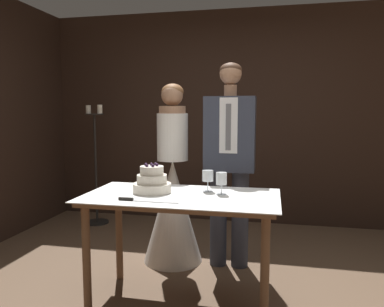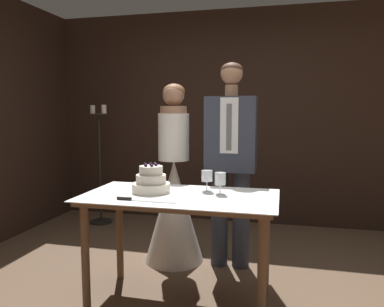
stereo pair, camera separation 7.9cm
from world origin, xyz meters
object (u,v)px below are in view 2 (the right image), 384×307
object	(u,v)px
cake_table	(180,209)
candle_stand	(100,171)
wine_glass_near	(220,179)
tiered_cake	(151,182)
wine_glass_middle	(207,177)
groom	(231,156)
cake_knife	(135,200)
bride	(174,198)

from	to	relation	value
cake_table	candle_stand	world-z (taller)	candle_stand
wine_glass_near	tiered_cake	bearing A→B (deg)	-175.38
wine_glass_middle	groom	size ratio (longest dim) A/B	0.09
wine_glass_near	wine_glass_middle	bearing A→B (deg)	147.07
tiered_cake	candle_stand	xyz separation A→B (m)	(-1.26, 1.63, -0.22)
cake_knife	bride	size ratio (longest dim) A/B	0.25
wine_glass_middle	groom	bearing A→B (deg)	80.50
bride	groom	xyz separation A→B (m)	(0.52, -0.00, 0.40)
tiered_cake	candle_stand	bearing A→B (deg)	127.71
tiered_cake	cake_knife	distance (m)	0.29
tiered_cake	wine_glass_middle	world-z (taller)	tiered_cake
tiered_cake	wine_glass_near	size ratio (longest dim) A/B	1.77
cake_knife	bride	distance (m)	0.99
wine_glass_near	candle_stand	distance (m)	2.38
cake_knife	wine_glass_middle	size ratio (longest dim) A/B	2.62
cake_table	bride	xyz separation A→B (m)	(-0.26, 0.74, -0.10)
cake_table	tiered_cake	size ratio (longest dim) A/B	4.91
cake_knife	wine_glass_near	bearing A→B (deg)	32.63
wine_glass_near	cake_table	bearing A→B (deg)	-162.61
wine_glass_near	cake_knife	bearing A→B (deg)	-148.28
bride	wine_glass_middle	bearing A→B (deg)	-53.92
candle_stand	groom	bearing A→B (deg)	-28.17
bride	wine_glass_near	bearing A→B (deg)	-50.68
cake_table	groom	bearing A→B (deg)	70.60
wine_glass_middle	candle_stand	bearing A→B (deg)	137.46
tiered_cake	wine_glass_near	xyz separation A→B (m)	(0.50, 0.04, 0.03)
tiered_cake	candle_stand	world-z (taller)	candle_stand
tiered_cake	bride	xyz separation A→B (m)	(-0.03, 0.69, -0.28)
cake_knife	candle_stand	distance (m)	2.28
candle_stand	bride	bearing A→B (deg)	-37.28
groom	candle_stand	distance (m)	2.01
wine_glass_near	groom	distance (m)	0.66
wine_glass_middle	bride	world-z (taller)	bride
cake_knife	cake_table	bearing A→B (deg)	44.75
tiered_cake	groom	bearing A→B (deg)	54.78
cake_table	groom	size ratio (longest dim) A/B	0.76
groom	candle_stand	xyz separation A→B (m)	(-1.75, 0.93, -0.34)
wine_glass_near	bride	xyz separation A→B (m)	(-0.53, 0.65, -0.31)
cake_table	bride	distance (m)	0.79
cake_table	tiered_cake	xyz separation A→B (m)	(-0.23, 0.05, 0.18)
bride	cake_table	bearing A→B (deg)	-70.62
wine_glass_near	groom	world-z (taller)	groom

